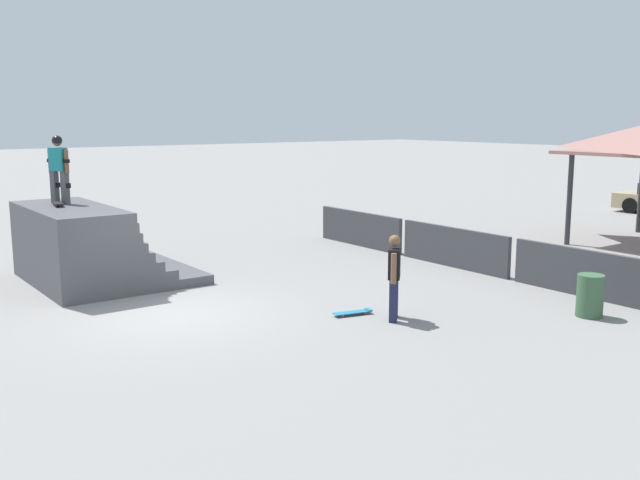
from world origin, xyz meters
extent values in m
plane|color=gray|center=(0.00, 0.00, 0.00)|extent=(160.00, 160.00, 0.00)
cube|color=#4C4C51|center=(-3.79, 0.15, 0.12)|extent=(4.02, 3.55, 0.23)
cube|color=#4C4C51|center=(-3.79, -0.30, 0.35)|extent=(4.02, 2.66, 0.23)
cube|color=#4C4C51|center=(-3.79, -0.46, 0.58)|extent=(4.02, 2.33, 0.23)
cube|color=#4C4C51|center=(-3.79, -0.57, 0.81)|extent=(4.02, 2.11, 0.23)
cube|color=#4C4C51|center=(-3.79, -0.65, 1.04)|extent=(4.02, 1.95, 0.23)
cube|color=#4C4C51|center=(-3.79, -0.71, 1.27)|extent=(4.02, 1.84, 0.23)
cube|color=#4C4C51|center=(-3.79, -0.75, 1.50)|extent=(4.02, 1.76, 0.23)
cube|color=#4C4C51|center=(-3.79, -0.77, 1.74)|extent=(4.02, 1.72, 0.23)
cylinder|color=silver|center=(-3.79, 0.08, 1.82)|extent=(3.94, 0.07, 0.07)
cube|color=#4C4C51|center=(-4.39, -0.65, 2.25)|extent=(0.20, 0.20, 0.79)
cube|color=black|center=(-4.40, -0.62, 2.29)|extent=(0.23, 0.20, 0.11)
cube|color=#4C4C51|center=(-4.69, -0.80, 2.25)|extent=(0.20, 0.20, 0.79)
cube|color=black|center=(-4.71, -0.78, 2.29)|extent=(0.23, 0.20, 0.11)
cube|color=teal|center=(-4.54, -0.72, 2.92)|extent=(0.48, 0.38, 0.56)
cylinder|color=brown|center=(-4.30, -0.60, 2.87)|extent=(0.14, 0.14, 0.56)
cylinder|color=black|center=(-4.30, -0.60, 2.89)|extent=(0.21, 0.21, 0.08)
cylinder|color=brown|center=(-4.78, -0.84, 2.87)|extent=(0.14, 0.14, 0.56)
cylinder|color=black|center=(-4.78, -0.84, 2.89)|extent=(0.21, 0.21, 0.08)
sphere|color=brown|center=(-4.54, -0.72, 3.34)|extent=(0.22, 0.22, 0.22)
sphere|color=black|center=(-4.54, -0.72, 3.37)|extent=(0.24, 0.24, 0.24)
cylinder|color=red|center=(-3.87, -0.89, 1.88)|extent=(0.06, 0.04, 0.05)
cylinder|color=red|center=(-3.89, -1.02, 1.88)|extent=(0.06, 0.04, 0.05)
cylinder|color=red|center=(-4.36, -0.80, 1.88)|extent=(0.06, 0.04, 0.05)
cylinder|color=red|center=(-4.39, -0.94, 1.88)|extent=(0.06, 0.04, 0.05)
cube|color=black|center=(-4.13, -0.91, 1.91)|extent=(0.83, 0.34, 0.02)
cube|color=black|center=(-3.76, -0.98, 1.93)|extent=(0.13, 0.21, 0.02)
cube|color=#1E2347|center=(2.81, 3.49, 0.42)|extent=(0.22, 0.22, 0.83)
cube|color=#1E2347|center=(3.07, 3.24, 0.42)|extent=(0.22, 0.22, 0.83)
cube|color=black|center=(2.94, 3.36, 1.13)|extent=(0.48, 0.48, 0.59)
cylinder|color=brown|center=(2.74, 3.56, 1.08)|extent=(0.16, 0.16, 0.59)
cylinder|color=brown|center=(3.14, 3.17, 1.08)|extent=(0.16, 0.16, 0.59)
sphere|color=brown|center=(2.94, 3.36, 1.57)|extent=(0.23, 0.23, 0.23)
cylinder|color=red|center=(2.22, 3.16, 0.03)|extent=(0.04, 0.06, 0.05)
cylinder|color=red|center=(2.36, 3.12, 0.03)|extent=(0.04, 0.06, 0.05)
cylinder|color=red|center=(2.11, 2.68, 0.03)|extent=(0.04, 0.06, 0.05)
cylinder|color=red|center=(2.24, 2.64, 0.03)|extent=(0.04, 0.06, 0.05)
cube|color=teal|center=(2.23, 2.90, 0.06)|extent=(0.37, 0.82, 0.02)
cube|color=teal|center=(2.32, 3.26, 0.08)|extent=(0.22, 0.14, 0.02)
cube|color=#3D3D42|center=(-3.72, 7.98, 0.53)|extent=(3.66, 0.12, 1.05)
cube|color=#3D3D42|center=(0.18, 7.98, 0.53)|extent=(3.66, 0.12, 1.05)
cube|color=#3D3D42|center=(4.08, 7.98, 0.53)|extent=(3.66, 0.12, 1.05)
cylinder|color=#2D2D33|center=(-0.07, 13.32, 1.40)|extent=(0.16, 0.16, 2.80)
cylinder|color=#385B3D|center=(5.09, 6.65, 0.42)|extent=(0.52, 0.52, 0.85)
cylinder|color=black|center=(-2.92, 21.74, 0.32)|extent=(0.66, 0.28, 0.64)
camera|label=1|loc=(12.99, -5.79, 3.93)|focal=40.00mm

